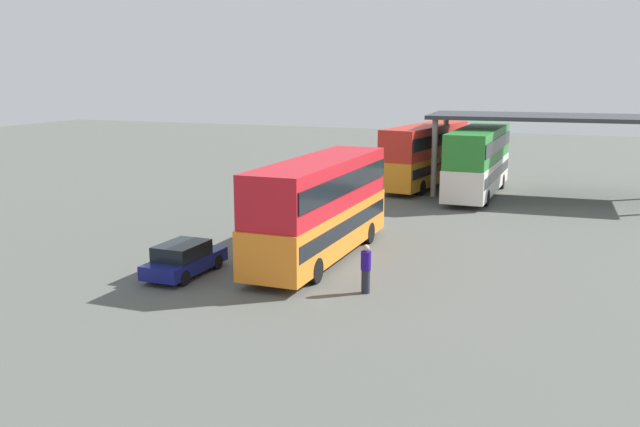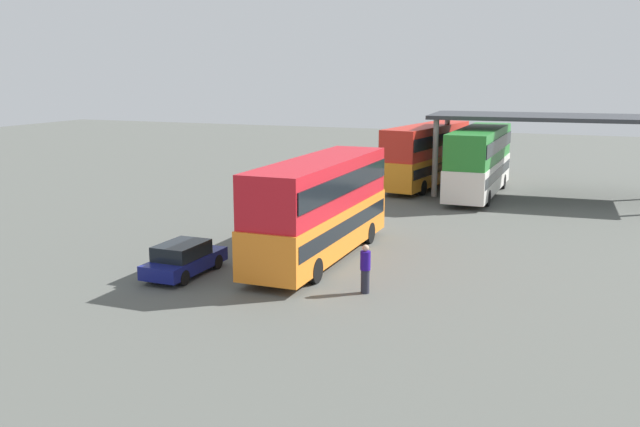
# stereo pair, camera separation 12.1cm
# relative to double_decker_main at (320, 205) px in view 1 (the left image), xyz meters

# --- Properties ---
(ground_plane) EXTENTS (140.00, 140.00, 0.00)m
(ground_plane) POSITION_rel_double_decker_main_xyz_m (-0.44, -2.44, -2.38)
(ground_plane) COLOR #535650
(double_decker_main) EXTENTS (2.61, 11.00, 4.35)m
(double_decker_main) POSITION_rel_double_decker_main_xyz_m (0.00, 0.00, 0.00)
(double_decker_main) COLOR orange
(double_decker_main) RESTS_ON ground_plane
(parked_hatchback) EXTENTS (1.71, 4.01, 1.35)m
(parked_hatchback) POSITION_rel_double_decker_main_xyz_m (-4.10, -4.38, -1.71)
(parked_hatchback) COLOR navy
(parked_hatchback) RESTS_ON ground_plane
(double_decker_near_canopy) EXTENTS (4.01, 11.31, 4.33)m
(double_decker_near_canopy) POSITION_rel_double_decker_main_xyz_m (-0.19, 20.66, -0.01)
(double_decker_near_canopy) COLOR orange
(double_decker_near_canopy) RESTS_ON ground_plane
(double_decker_mid_row) EXTENTS (2.63, 11.18, 4.40)m
(double_decker_mid_row) POSITION_rel_double_decker_main_xyz_m (3.82, 18.27, 0.02)
(double_decker_mid_row) COLOR silver
(double_decker_mid_row) RESTS_ON ground_plane
(depot_canopy) EXTENTS (17.01, 7.12, 5.25)m
(depot_canopy) POSITION_rel_double_decker_main_xyz_m (8.81, 19.82, 2.51)
(depot_canopy) COLOR #33353A
(depot_canopy) RESTS_ON ground_plane
(pedestrian_waiting) EXTENTS (0.38, 0.38, 1.83)m
(pedestrian_waiting) POSITION_rel_double_decker_main_xyz_m (3.33, -3.87, -1.46)
(pedestrian_waiting) COLOR #262633
(pedestrian_waiting) RESTS_ON ground_plane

